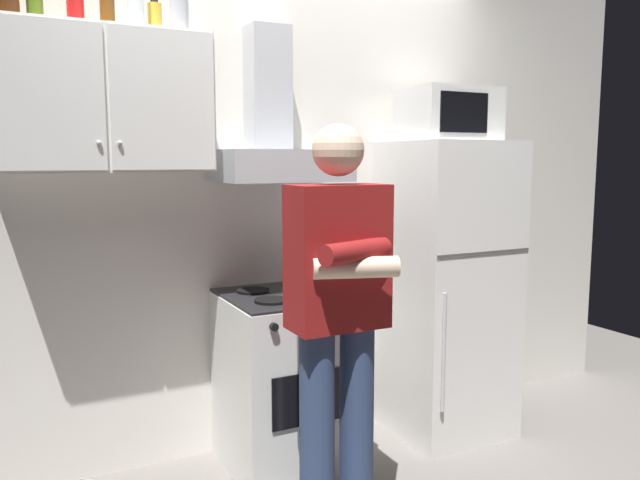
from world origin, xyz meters
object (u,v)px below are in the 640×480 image
at_px(person_standing, 338,315).
at_px(bottle_canister_steel, 179,9).
at_px(stove_oven, 288,380).
at_px(refrigerator, 446,289).
at_px(range_hood, 276,140).
at_px(bottle_spice_jar, 155,18).
at_px(microwave, 448,115).
at_px(bottle_beer_brown, 107,1).
at_px(cooking_pot, 323,283).
at_px(upper_cabinet, 101,101).

bearing_deg(person_standing, bottle_canister_steel, 120.68).
relative_size(stove_oven, refrigerator, 0.55).
xyz_separation_m(range_hood, person_standing, (-0.05, -0.73, -0.70)).
bearing_deg(bottle_canister_steel, bottle_spice_jar, 142.12).
relative_size(microwave, bottle_beer_brown, 1.95).
distance_m(stove_oven, person_standing, 0.77).
height_order(person_standing, cooking_pot, person_standing).
distance_m(refrigerator, person_standing, 1.17).
height_order(range_hood, cooking_pot, range_hood).
distance_m(upper_cabinet, microwave, 1.75).
height_order(cooking_pot, bottle_beer_brown, bottle_beer_brown).
xyz_separation_m(refrigerator, person_standing, (-1.00, -0.61, 0.10)).
bearing_deg(bottle_beer_brown, upper_cabinet, -158.55).
xyz_separation_m(stove_oven, range_hood, (0.00, 0.13, 1.16)).
xyz_separation_m(stove_oven, refrigerator, (0.95, 0.00, 0.37)).
bearing_deg(refrigerator, person_standing, -148.77).
distance_m(range_hood, bottle_spice_jar, 0.76).
relative_size(range_hood, microwave, 1.56).
height_order(range_hood, bottle_spice_jar, bottle_spice_jar).
relative_size(person_standing, bottle_beer_brown, 6.65).
xyz_separation_m(person_standing, cooking_pot, (0.18, 0.49, 0.03)).
relative_size(bottle_canister_steel, bottle_spice_jar, 1.47).
bearing_deg(microwave, upper_cabinet, 176.52).
xyz_separation_m(upper_cabinet, bottle_canister_steel, (0.34, -0.03, 0.41)).
bearing_deg(bottle_canister_steel, bottle_beer_brown, 170.24).
distance_m(range_hood, microwave, 0.97).
height_order(microwave, bottle_canister_steel, bottle_canister_steel).
xyz_separation_m(microwave, bottle_canister_steel, (-1.41, 0.07, 0.42)).
distance_m(range_hood, refrigerator, 1.25).
distance_m(person_standing, bottle_beer_brown, 1.63).
xyz_separation_m(refrigerator, cooking_pot, (-0.82, -0.12, 0.13)).
bearing_deg(range_hood, upper_cabinet, -179.91).
xyz_separation_m(microwave, person_standing, (-1.00, -0.62, -0.84)).
relative_size(upper_cabinet, range_hood, 1.20).
bearing_deg(upper_cabinet, bottle_spice_jar, 8.65).
bearing_deg(bottle_beer_brown, bottle_spice_jar, 5.73).
bearing_deg(bottle_spice_jar, range_hood, -3.72).
height_order(upper_cabinet, person_standing, upper_cabinet).
relative_size(stove_oven, range_hood, 1.17).
bearing_deg(microwave, range_hood, 173.54).
xyz_separation_m(upper_cabinet, bottle_spice_jar, (0.25, 0.04, 0.37)).
relative_size(range_hood, bottle_beer_brown, 3.04).
xyz_separation_m(bottle_canister_steel, bottle_beer_brown, (-0.29, 0.05, 0.01)).
distance_m(stove_oven, bottle_canister_steel, 1.79).
bearing_deg(bottle_beer_brown, stove_oven, -10.66).
xyz_separation_m(refrigerator, bottle_canister_steel, (-1.41, 0.09, 1.36)).
bearing_deg(cooking_pot, refrigerator, 8.32).
height_order(stove_oven, bottle_beer_brown, bottle_beer_brown).
bearing_deg(cooking_pot, range_hood, 117.88).
bearing_deg(stove_oven, refrigerator, 0.04).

